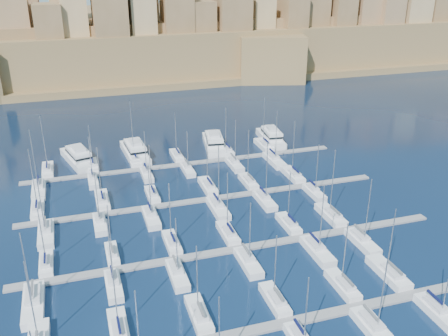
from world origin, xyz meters
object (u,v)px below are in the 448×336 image
object	(u,v)px
sailboat_2	(199,314)
motor_yacht_a	(79,157)
motor_yacht_b	(135,151)
motor_yacht_d	(271,137)
motor_yacht_c	(214,142)
sailboat_4	(343,285)

from	to	relation	value
sailboat_2	motor_yacht_a	size ratio (longest dim) A/B	0.73
motor_yacht_b	motor_yacht_d	xyz separation A→B (m)	(40.62, -0.71, -0.00)
sailboat_2	motor_yacht_b	world-z (taller)	sailboat_2
motor_yacht_d	motor_yacht_b	bearing A→B (deg)	179.00
sailboat_2	motor_yacht_c	distance (m)	74.18
motor_yacht_b	motor_yacht_c	xyz separation A→B (m)	(22.87, -0.20, 0.00)
motor_yacht_c	motor_yacht_d	distance (m)	17.75
motor_yacht_c	motor_yacht_d	bearing A→B (deg)	-1.64
motor_yacht_b	motor_yacht_d	size ratio (longest dim) A/B	1.09
motor_yacht_a	motor_yacht_c	bearing A→B (deg)	0.01
sailboat_2	motor_yacht_d	distance (m)	81.05
motor_yacht_a	motor_yacht_b	bearing A→B (deg)	0.78
motor_yacht_a	motor_yacht_b	world-z (taller)	same
motor_yacht_a	motor_yacht_b	xyz separation A→B (m)	(15.27, 0.21, 0.00)
sailboat_2	motor_yacht_b	xyz separation A→B (m)	(0.33, 70.64, 0.99)
sailboat_4	motor_yacht_a	world-z (taller)	sailboat_4
motor_yacht_c	motor_yacht_d	size ratio (longest dim) A/B	1.08
motor_yacht_b	motor_yacht_d	bearing A→B (deg)	-1.00
sailboat_2	sailboat_4	distance (m)	25.06
motor_yacht_a	motor_yacht_c	distance (m)	38.14
motor_yacht_b	sailboat_2	bearing A→B (deg)	-90.27
sailboat_4	motor_yacht_b	distance (m)	75.01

